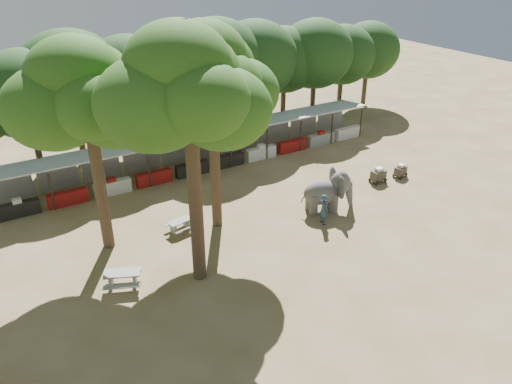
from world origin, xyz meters
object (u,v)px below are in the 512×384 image
yard_tree_center (184,90)px  handler (324,209)px  yard_tree_left (82,96)px  cart_back (401,171)px  picnic_table_near (123,277)px  picnic_table_far (180,224)px  cart_front (378,175)px  yard_tree_back (207,77)px  elephant (328,191)px

yard_tree_center → handler: 11.83m
yard_tree_left → cart_back: 21.45m
yard_tree_center → picnic_table_near: yard_tree_center is taller
yard_tree_left → picnic_table_near: bearing=-94.3°
yard_tree_center → cart_back: size_ratio=11.22×
picnic_table_far → cart_front: (13.98, -1.04, 0.07)m
cart_back → yard_tree_center: bearing=176.8°
cart_front → picnic_table_near: bearing=-174.2°
yard_tree_back → handler: bearing=-31.0°
yard_tree_back → handler: yard_tree_back is taller
yard_tree_back → cart_front: 14.45m
picnic_table_near → cart_front: 18.44m
cart_back → yard_tree_back: bearing=162.7°
picnic_table_near → handler: bearing=22.0°
handler → cart_front: size_ratio=1.72×
yard_tree_left → handler: bearing=-20.4°
elephant → cart_front: 5.54m
picnic_table_far → cart_front: 14.02m
picnic_table_near → picnic_table_far: bearing=60.3°
yard_tree_center → cart_front: 17.62m
picnic_table_near → yard_tree_center: bearing=7.0°
cart_front → picnic_table_far: bearing=174.6°
yard_tree_back → handler: 9.89m
yard_tree_center → picnic_table_far: 9.79m
yard_tree_center → yard_tree_back: size_ratio=1.06×
elephant → picnic_table_far: 8.98m
cart_back → cart_front: bearing=161.7°
elephant → yard_tree_left: bearing=-175.2°
handler → picnic_table_far: handler is taller
handler → picnic_table_near: bearing=96.4°
picnic_table_far → yard_tree_left: bearing=157.3°
yard_tree_center → cart_front: bearing=12.0°
yard_tree_center → cart_front: (14.99, 3.20, -8.69)m
yard_tree_left → picnic_table_near: 8.67m
yard_tree_back → cart_back: (13.90, -0.97, -8.08)m
yard_tree_left → cart_back: bearing=-5.7°
handler → elephant: bearing=-39.6°
handler → yard_tree_back: bearing=66.4°
elephant → picnic_table_near: size_ratio=1.58×
picnic_table_far → yard_tree_back: bearing=-18.8°
yard_tree_left → cart_front: 19.65m
elephant → picnic_table_far: bearing=-176.6°
handler → picnic_table_near: (-11.72, 0.20, -0.39)m
yard_tree_left → handler: yard_tree_left is taller
yard_tree_center → picnic_table_near: bearing=164.0°
yard_tree_center → elephant: size_ratio=3.60×
yard_tree_left → yard_tree_back: bearing=-9.5°
picnic_table_near → picnic_table_far: (4.32, 3.29, -0.10)m
elephant → cart_back: size_ratio=3.12×
elephant → cart_front: bearing=32.0°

